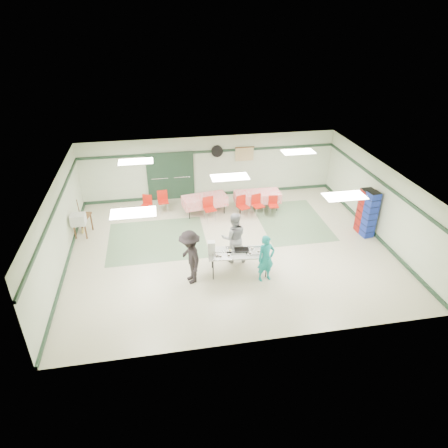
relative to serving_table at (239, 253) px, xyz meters
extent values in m
plane|color=#C2B79C|center=(-0.02, 1.49, -0.72)|extent=(11.00, 11.00, 0.00)
plane|color=white|center=(-0.02, 1.49, 1.98)|extent=(11.00, 11.00, 0.00)
plane|color=#B7C3A6|center=(-0.02, 5.99, 0.63)|extent=(11.00, 0.00, 11.00)
plane|color=#B7C3A6|center=(-0.02, -3.01, 0.63)|extent=(11.00, 0.00, 11.00)
plane|color=#B7C3A6|center=(-5.52, 1.49, 0.63)|extent=(0.00, 9.00, 9.00)
plane|color=#B7C3A6|center=(5.48, 1.49, 0.63)|extent=(0.00, 9.00, 9.00)
cube|color=#1D3625|center=(-0.02, 5.96, 1.33)|extent=(11.00, 0.06, 0.10)
cube|color=#1D3625|center=(-0.02, 5.96, -0.66)|extent=(11.00, 0.06, 0.12)
cube|color=#1D3625|center=(-5.49, 1.49, 1.33)|extent=(0.06, 9.00, 0.10)
cube|color=#1D3625|center=(-5.49, 1.49, -0.66)|extent=(0.06, 9.00, 0.12)
cube|color=#1D3625|center=(5.45, 1.49, 1.33)|extent=(0.06, 9.00, 0.10)
cube|color=#1D3625|center=(5.45, 1.49, -0.66)|extent=(0.06, 9.00, 0.12)
cube|color=#627A59|center=(-2.52, 2.49, -0.71)|extent=(3.50, 3.00, 0.01)
cube|color=#627A59|center=(2.78, 2.99, -0.71)|extent=(2.50, 3.50, 0.01)
cube|color=gray|center=(-2.22, 5.93, 0.33)|extent=(0.90, 0.06, 2.10)
cube|color=gray|center=(-1.27, 5.93, 0.33)|extent=(0.90, 0.06, 2.10)
cube|color=#1D3625|center=(-1.75, 5.91, 0.33)|extent=(2.00, 0.03, 2.15)
cylinder|color=black|center=(0.28, 5.93, 1.33)|extent=(0.50, 0.10, 0.50)
cube|color=tan|center=(1.48, 5.93, 1.13)|extent=(0.80, 0.02, 0.60)
cube|color=beige|center=(0.00, 0.00, 0.02)|extent=(1.98, 0.96, 0.04)
cylinder|color=black|center=(-0.85, -0.23, -0.36)|extent=(0.04, 0.04, 0.72)
cylinder|color=black|center=(0.79, -0.39, -0.36)|extent=(0.04, 0.04, 0.72)
cylinder|color=black|center=(-0.79, 0.39, -0.36)|extent=(0.04, 0.04, 0.72)
cylinder|color=black|center=(0.85, 0.23, -0.36)|extent=(0.04, 0.04, 0.72)
cube|color=silver|center=(0.50, -0.03, 0.05)|extent=(0.67, 0.54, 0.02)
cube|color=silver|center=(-0.09, 0.11, 0.05)|extent=(0.61, 0.49, 0.02)
cube|color=silver|center=(-0.56, -0.16, 0.05)|extent=(0.66, 0.52, 0.02)
cube|color=black|center=(0.09, 0.03, 0.08)|extent=(0.49, 0.33, 0.08)
cube|color=white|center=(-0.85, 0.10, 0.25)|extent=(0.24, 0.23, 0.41)
imported|color=teal|center=(0.74, -0.50, 0.05)|extent=(0.62, 0.47, 1.53)
imported|color=gray|center=(-0.02, 0.72, 0.15)|extent=(0.89, 0.72, 1.75)
imported|color=black|center=(-1.54, -0.19, 0.16)|extent=(0.90, 1.26, 1.76)
cube|color=red|center=(1.70, 4.29, 0.02)|extent=(1.88, 0.86, 0.05)
cube|color=red|center=(1.70, 4.29, -0.17)|extent=(1.88, 0.88, 0.40)
cylinder|color=black|center=(0.91, 4.00, -0.36)|extent=(0.04, 0.04, 0.72)
cylinder|color=black|center=(2.46, 3.96, -0.36)|extent=(0.04, 0.04, 0.72)
cylinder|color=black|center=(0.93, 4.62, -0.36)|extent=(0.04, 0.04, 0.72)
cylinder|color=black|center=(2.48, 4.58, -0.36)|extent=(0.04, 0.04, 0.72)
cube|color=red|center=(-0.50, 4.29, 0.02)|extent=(1.87, 1.04, 0.05)
cube|color=red|center=(-0.50, 4.29, -0.17)|extent=(1.87, 1.06, 0.40)
cylinder|color=black|center=(-1.18, 3.88, -0.36)|extent=(0.04, 0.04, 0.72)
cylinder|color=black|center=(0.27, 4.12, -0.36)|extent=(0.04, 0.04, 0.72)
cylinder|color=black|center=(-1.28, 4.46, -0.36)|extent=(0.04, 0.04, 0.72)
cylinder|color=black|center=(0.18, 4.70, -0.36)|extent=(0.04, 0.04, 0.72)
cube|color=red|center=(1.56, 3.64, -0.26)|extent=(0.52, 0.52, 0.04)
cube|color=red|center=(1.51, 3.82, -0.03)|extent=(0.41, 0.15, 0.42)
cylinder|color=silver|center=(1.44, 3.44, -0.50)|extent=(0.02, 0.02, 0.44)
cylinder|color=silver|center=(1.77, 3.53, -0.50)|extent=(0.02, 0.02, 0.44)
cylinder|color=silver|center=(1.36, 3.76, -0.50)|extent=(0.02, 0.02, 0.44)
cylinder|color=silver|center=(1.68, 3.85, -0.50)|extent=(0.02, 0.02, 0.44)
cube|color=red|center=(0.96, 3.64, -0.26)|extent=(0.54, 0.54, 0.04)
cube|color=red|center=(0.89, 3.82, -0.03)|extent=(0.41, 0.18, 0.42)
cylinder|color=silver|center=(0.86, 3.43, -0.50)|extent=(0.02, 0.02, 0.44)
cylinder|color=silver|center=(1.17, 3.54, -0.50)|extent=(0.02, 0.02, 0.44)
cylinder|color=silver|center=(0.74, 3.74, -0.50)|extent=(0.02, 0.02, 0.44)
cylinder|color=silver|center=(1.06, 3.86, -0.50)|extent=(0.02, 0.02, 0.44)
cube|color=red|center=(2.21, 3.64, -0.31)|extent=(0.41, 0.41, 0.04)
cube|color=red|center=(2.22, 3.81, -0.11)|extent=(0.37, 0.08, 0.37)
cylinder|color=silver|center=(2.04, 3.51, -0.52)|extent=(0.02, 0.02, 0.39)
cylinder|color=silver|center=(2.34, 3.48, -0.52)|extent=(0.02, 0.02, 0.39)
cylinder|color=silver|center=(2.07, 3.81, -0.52)|extent=(0.02, 0.02, 0.39)
cylinder|color=silver|center=(2.37, 3.78, -0.52)|extent=(0.02, 0.02, 0.39)
cube|color=red|center=(-0.39, 3.64, -0.24)|extent=(0.52, 0.52, 0.04)
cube|color=red|center=(-0.43, 3.84, 0.00)|extent=(0.44, 0.13, 0.44)
cylinder|color=silver|center=(-0.53, 3.44, -0.49)|extent=(0.02, 0.02, 0.46)
cylinder|color=silver|center=(-0.19, 3.51, -0.49)|extent=(0.02, 0.02, 0.46)
cylinder|color=silver|center=(-0.60, 3.78, -0.49)|extent=(0.02, 0.02, 0.46)
cylinder|color=silver|center=(-0.26, 3.85, -0.49)|extent=(0.02, 0.02, 0.46)
cube|color=red|center=(-2.16, 4.69, -0.26)|extent=(0.44, 0.44, 0.04)
cube|color=red|center=(-2.18, 4.88, -0.03)|extent=(0.42, 0.07, 0.41)
cylinder|color=silver|center=(-2.32, 4.52, -0.50)|extent=(0.02, 0.02, 0.43)
cylinder|color=silver|center=(-1.99, 4.54, -0.50)|extent=(0.02, 0.02, 0.43)
cylinder|color=silver|center=(-2.34, 4.85, -0.50)|extent=(0.02, 0.02, 0.43)
cylinder|color=silver|center=(-2.01, 4.87, -0.50)|extent=(0.02, 0.02, 0.43)
cube|color=red|center=(-2.86, 4.49, -0.29)|extent=(0.52, 0.52, 0.04)
cube|color=red|center=(-2.79, 4.66, -0.07)|extent=(0.38, 0.19, 0.39)
cylinder|color=silver|center=(-3.07, 4.41, -0.51)|extent=(0.02, 0.02, 0.41)
cylinder|color=silver|center=(-2.78, 4.29, -0.51)|extent=(0.02, 0.02, 0.41)
cylinder|color=silver|center=(-2.94, 4.70, -0.51)|extent=(0.02, 0.02, 0.41)
cylinder|color=silver|center=(-2.65, 4.57, -0.51)|extent=(0.02, 0.02, 0.41)
cube|color=navy|center=(5.13, 1.41, 0.17)|extent=(0.43, 0.43, 1.78)
cube|color=maroon|center=(5.13, 1.79, 0.14)|extent=(0.44, 0.44, 1.71)
cube|color=navy|center=(5.13, 1.87, 0.05)|extent=(0.43, 0.43, 1.53)
cube|color=brown|center=(-5.17, 3.37, 0.00)|extent=(0.67, 0.88, 0.05)
cube|color=brown|center=(-5.44, 3.09, -0.37)|extent=(0.05, 0.05, 0.70)
cube|color=brown|center=(-5.04, 3.00, -0.37)|extent=(0.05, 0.05, 0.70)
cube|color=brown|center=(-5.30, 3.73, -0.37)|extent=(0.05, 0.05, 0.70)
cube|color=brown|center=(-4.90, 3.64, -0.37)|extent=(0.05, 0.05, 0.70)
cube|color=beige|center=(-5.17, 2.78, 0.22)|extent=(0.50, 0.44, 0.39)
cylinder|color=brown|center=(-5.25, 3.57, -0.01)|extent=(0.05, 0.22, 1.36)
camera|label=1|loc=(-2.29, -10.21, 6.84)|focal=32.00mm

